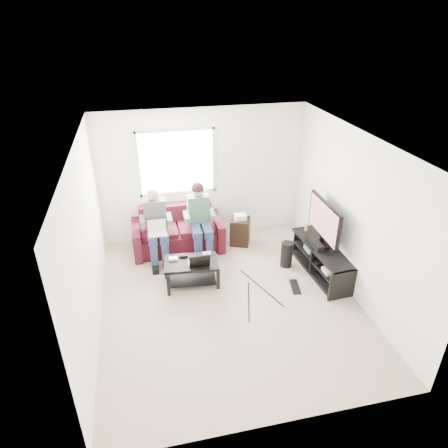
{
  "coord_description": "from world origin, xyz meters",
  "views": [
    {
      "loc": [
        -1.19,
        -4.95,
        4.12
      ],
      "look_at": [
        0.05,
        0.6,
        1.07
      ],
      "focal_mm": 32.0,
      "sensor_mm": 36.0,
      "label": 1
    }
  ],
  "objects_px": {
    "sofa": "(178,233)",
    "subwoofer": "(287,254)",
    "coffee_table": "(191,267)",
    "end_table": "(240,230)",
    "tv": "(324,221)",
    "tv_stand": "(322,261)"
  },
  "relations": [
    {
      "from": "coffee_table",
      "to": "tv_stand",
      "type": "relative_size",
      "value": 0.59
    },
    {
      "from": "subwoofer",
      "to": "end_table",
      "type": "distance_m",
      "value": 1.14
    },
    {
      "from": "sofa",
      "to": "tv",
      "type": "bearing_deg",
      "value": -28.99
    },
    {
      "from": "subwoofer",
      "to": "sofa",
      "type": "bearing_deg",
      "value": 149.63
    },
    {
      "from": "subwoofer",
      "to": "tv",
      "type": "bearing_deg",
      "value": -23.88
    },
    {
      "from": "sofa",
      "to": "tv_stand",
      "type": "relative_size",
      "value": 1.08
    },
    {
      "from": "tv_stand",
      "to": "sofa",
      "type": "bearing_deg",
      "value": 149.22
    },
    {
      "from": "coffee_table",
      "to": "tv",
      "type": "xyz_separation_m",
      "value": [
        2.29,
        -0.07,
        0.65
      ]
    },
    {
      "from": "sofa",
      "to": "subwoofer",
      "type": "xyz_separation_m",
      "value": [
        1.84,
        -1.08,
        -0.06
      ]
    },
    {
      "from": "coffee_table",
      "to": "end_table",
      "type": "distance_m",
      "value": 1.6
    },
    {
      "from": "sofa",
      "to": "subwoofer",
      "type": "bearing_deg",
      "value": -30.37
    },
    {
      "from": "tv_stand",
      "to": "subwoofer",
      "type": "relative_size",
      "value": 3.31
    },
    {
      "from": "sofa",
      "to": "subwoofer",
      "type": "relative_size",
      "value": 3.57
    },
    {
      "from": "coffee_table",
      "to": "tv",
      "type": "height_order",
      "value": "tv"
    },
    {
      "from": "sofa",
      "to": "tv",
      "type": "height_order",
      "value": "tv"
    },
    {
      "from": "tv",
      "to": "sofa",
      "type": "bearing_deg",
      "value": 151.01
    },
    {
      "from": "subwoofer",
      "to": "end_table",
      "type": "height_order",
      "value": "end_table"
    },
    {
      "from": "subwoofer",
      "to": "end_table",
      "type": "relative_size",
      "value": 0.75
    },
    {
      "from": "subwoofer",
      "to": "tv_stand",
      "type": "bearing_deg",
      "value": -32.18
    },
    {
      "from": "sofa",
      "to": "tv_stand",
      "type": "bearing_deg",
      "value": -30.78
    },
    {
      "from": "sofa",
      "to": "coffee_table",
      "type": "xyz_separation_m",
      "value": [
        0.08,
        -1.24,
        0.02
      ]
    },
    {
      "from": "tv_stand",
      "to": "coffee_table",
      "type": "bearing_deg",
      "value": 175.71
    }
  ]
}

